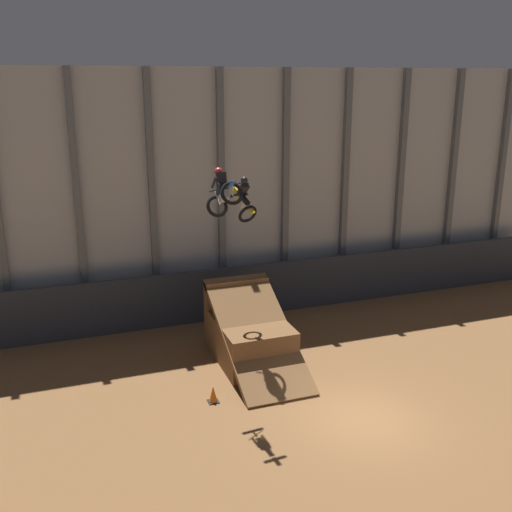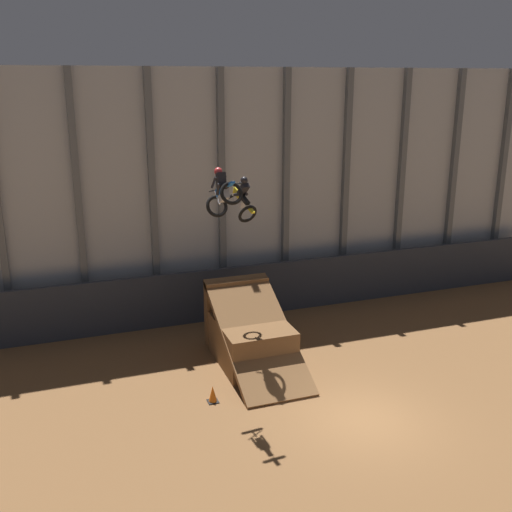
{
  "view_description": "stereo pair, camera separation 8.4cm",
  "coord_description": "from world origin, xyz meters",
  "px_view_note": "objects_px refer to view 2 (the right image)",
  "views": [
    {
      "loc": [
        -8.9,
        -14.52,
        10.35
      ],
      "look_at": [
        -1.78,
        5.21,
        4.13
      ],
      "focal_mm": 42.0,
      "sensor_mm": 36.0,
      "label": 1
    },
    {
      "loc": [
        -8.82,
        -14.55,
        10.35
      ],
      "look_at": [
        -1.78,
        5.21,
        4.13
      ],
      "focal_mm": 42.0,
      "sensor_mm": 36.0,
      "label": 2
    }
  ],
  "objects_px": {
    "dirt_ramp": "(249,334)",
    "rider_bike_right_air": "(240,197)",
    "traffic_cone_near_ramp": "(213,394)",
    "rider_bike_left_air": "(223,193)"
  },
  "relations": [
    {
      "from": "rider_bike_right_air",
      "to": "dirt_ramp",
      "type": "bearing_deg",
      "value": -19.6
    },
    {
      "from": "dirt_ramp",
      "to": "traffic_cone_near_ramp",
      "type": "relative_size",
      "value": 9.33
    },
    {
      "from": "dirt_ramp",
      "to": "rider_bike_left_air",
      "type": "xyz_separation_m",
      "value": [
        -1.62,
        -2.29,
        5.97
      ]
    },
    {
      "from": "dirt_ramp",
      "to": "rider_bike_right_air",
      "type": "bearing_deg",
      "value": 174.14
    },
    {
      "from": "traffic_cone_near_ramp",
      "to": "rider_bike_left_air",
      "type": "bearing_deg",
      "value": 38.44
    },
    {
      "from": "dirt_ramp",
      "to": "rider_bike_left_air",
      "type": "distance_m",
      "value": 6.6
    },
    {
      "from": "rider_bike_right_air",
      "to": "traffic_cone_near_ramp",
      "type": "relative_size",
      "value": 3.27
    },
    {
      "from": "dirt_ramp",
      "to": "rider_bike_left_air",
      "type": "bearing_deg",
      "value": -125.16
    },
    {
      "from": "rider_bike_left_air",
      "to": "traffic_cone_near_ramp",
      "type": "height_order",
      "value": "rider_bike_left_air"
    },
    {
      "from": "rider_bike_right_air",
      "to": "rider_bike_left_air",
      "type": "bearing_deg",
      "value": -133.31
    }
  ]
}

